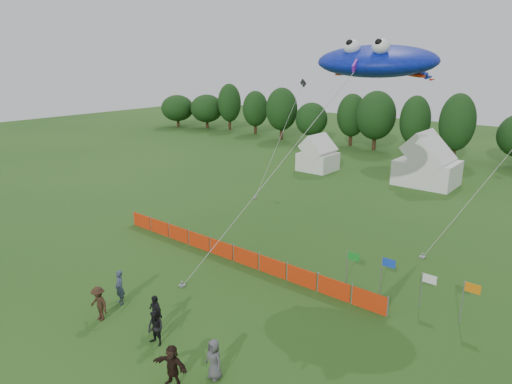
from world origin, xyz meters
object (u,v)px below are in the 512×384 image
Objects in this scene: spectator_b at (156,328)px; spectator_a at (120,287)px; spectator_d at (156,313)px; tent_left at (318,156)px; tent_right at (427,165)px; spectator_e at (214,359)px; stingray_kite at (381,61)px; barrier_fence at (233,253)px; spectator_c at (99,304)px; spectator_f at (172,365)px.

spectator_a is at bearing 160.80° from spectator_b.
tent_left is at bearing 118.64° from spectator_d.
tent_right is (11.41, 1.60, 0.38)m from tent_left.
tent_right is 33.60m from spectator_e.
spectator_d is at bearing 178.60° from spectator_e.
spectator_e is 0.08× the size of stingray_kite.
stingray_kite is at bearing 76.32° from spectator_b.
barrier_fence is 12.49× the size of spectator_b.
barrier_fence is 7.45m from spectator_a.
barrier_fence is 10.67m from spectator_e.
spectator_d is 4.38m from spectator_e.
spectator_e is (7.07, 0.52, -0.03)m from spectator_c.
stingray_kite reaches higher than spectator_c.
spectator_a is 0.09× the size of stingray_kite.
spectator_d is at bearing -70.79° from tent_left.
tent_right is 32.61m from spectator_a.
spectator_e is (7.60, -1.00, -0.06)m from spectator_a.
spectator_e is at bearing 0.50° from spectator_c.
tent_right is 3.37× the size of spectator_f.
spectator_b is 0.96× the size of spectator_f.
spectator_d is at bearing -90.99° from tent_right.
stingray_kite reaches higher than spectator_b.
spectator_c is at bearing -177.75° from spectator_b.
spectator_d is at bearing -73.67° from barrier_fence.
spectator_d is at bearing 4.95° from spectator_a.
tent_left is at bearing 101.95° from spectator_f.
spectator_c reaches higher than barrier_fence.
tent_right is 3.52× the size of spectator_b.
spectator_a is at bearing -76.17° from tent_left.
spectator_e is 1.00× the size of spectator_f.
spectator_b is (3.16, -8.45, 0.30)m from barrier_fence.
spectator_c is at bearing 161.66° from spectator_f.
stingray_kite is (14.15, -16.58, 10.15)m from tent_left.
stingray_kite is (2.41, 15.26, 10.96)m from spectator_b.
spectator_f reaches higher than spectator_e.
stingray_kite is (5.57, 6.81, 11.26)m from barrier_fence.
spectator_f is (5.63, -9.64, 0.33)m from barrier_fence.
spectator_b is at bearing -171.68° from spectator_e.
spectator_c is 1.03× the size of spectator_e.
spectator_e is at bearing -3.47° from spectator_b.
spectator_a is 7.67m from spectator_e.
spectator_e is at bearing -51.77° from barrier_fence.
tent_left is 32.95m from spectator_d.
tent_right reaches higher than tent_left.
spectator_a reaches higher than spectator_f.
spectator_b is 0.08× the size of stingray_kite.
barrier_fence is at bearing 115.76° from spectator_d.
tent_left is 35.96m from spectator_f.
tent_left is 24.93m from barrier_fence.
spectator_f is at bearing -85.38° from tent_right.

